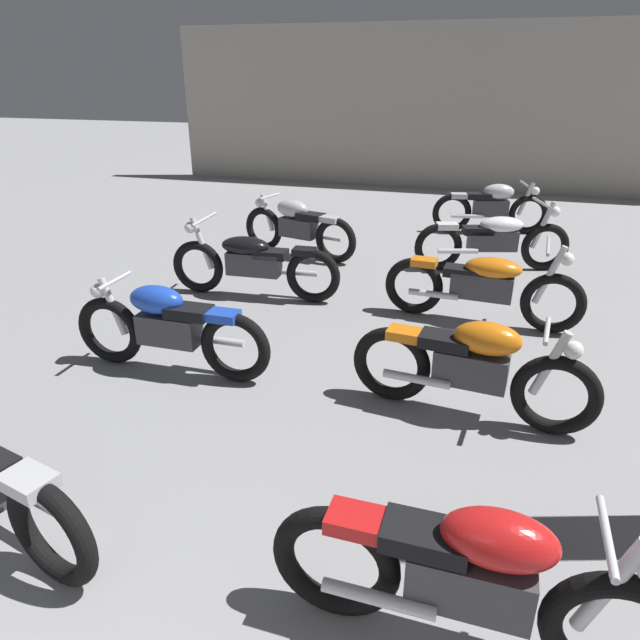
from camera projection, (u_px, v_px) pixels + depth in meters
name	position (u px, v px, depth m)	size (l,w,h in m)	color
back_wall	(439.00, 109.00, 13.03)	(12.74, 0.24, 3.60)	#9E998E
motorcycle_left_row_2	(168.00, 327.00, 5.22)	(1.97, 0.48, 0.88)	black
motorcycle_left_row_3	(253.00, 262.00, 6.99)	(2.17, 0.68, 0.97)	black
motorcycle_left_row_4	(298.00, 226.00, 8.57)	(1.93, 0.67, 0.88)	black
motorcycle_right_row_1	(472.00, 577.00, 2.64)	(1.97, 0.48, 0.88)	black
motorcycle_right_row_2	(472.00, 366.00, 4.53)	(1.97, 0.48, 0.88)	black
motorcycle_right_row_3	(483.00, 285.00, 6.25)	(2.17, 0.68, 0.97)	black
motorcycle_right_row_4	(494.00, 239.00, 7.95)	(2.11, 0.88, 0.97)	black
motorcycle_right_row_5	(491.00, 207.00, 9.80)	(1.95, 0.64, 0.88)	black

